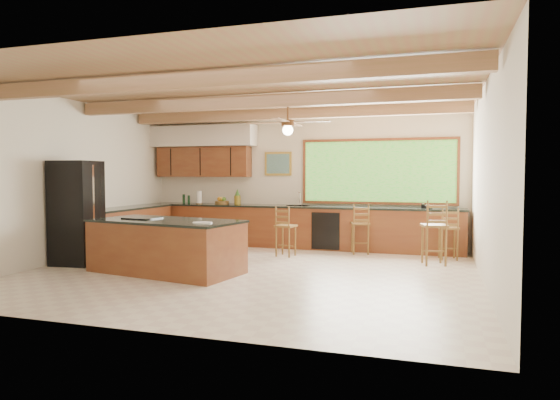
% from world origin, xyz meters
% --- Properties ---
extents(ground, '(7.20, 7.20, 0.00)m').
position_xyz_m(ground, '(0.00, 0.00, 0.00)').
color(ground, beige).
rests_on(ground, ground).
extents(room_shell, '(7.27, 6.54, 3.02)m').
position_xyz_m(room_shell, '(-0.17, 0.65, 2.21)').
color(room_shell, silver).
rests_on(room_shell, ground).
extents(counter_run, '(7.12, 3.10, 1.27)m').
position_xyz_m(counter_run, '(-0.82, 2.52, 0.47)').
color(counter_run, brown).
rests_on(counter_run, ground).
extents(island, '(2.65, 1.58, 0.89)m').
position_xyz_m(island, '(-1.30, -0.45, 0.44)').
color(island, brown).
rests_on(island, ground).
extents(refrigerator, '(0.79, 0.77, 1.85)m').
position_xyz_m(refrigerator, '(-3.22, -0.26, 0.92)').
color(refrigerator, black).
rests_on(refrigerator, ground).
extents(bar_stool_a, '(0.41, 0.41, 0.99)m').
position_xyz_m(bar_stool_a, '(0.10, 1.64, 0.59)').
color(bar_stool_a, brown).
rests_on(bar_stool_a, ground).
extents(bar_stool_b, '(0.45, 0.45, 1.02)m').
position_xyz_m(bar_stool_b, '(1.45, 2.39, 0.60)').
color(bar_stool_b, brown).
rests_on(bar_stool_b, ground).
extents(bar_stool_c, '(0.41, 0.41, 0.99)m').
position_xyz_m(bar_stool_c, '(3.14, 2.23, 0.59)').
color(bar_stool_c, brown).
rests_on(bar_stool_c, ground).
extents(bar_stool_d, '(0.51, 0.51, 1.16)m').
position_xyz_m(bar_stool_d, '(2.89, 1.54, 0.69)').
color(bar_stool_d, brown).
rests_on(bar_stool_d, ground).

